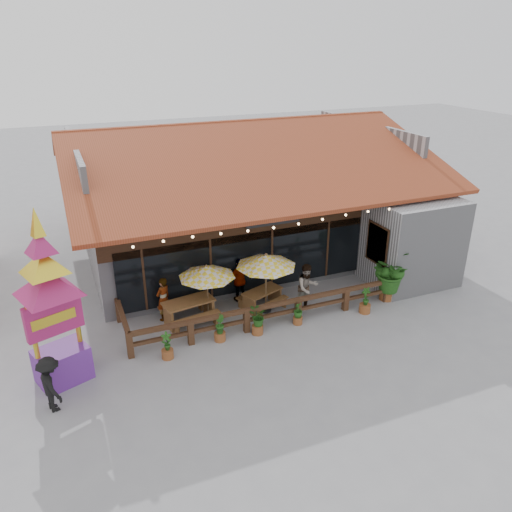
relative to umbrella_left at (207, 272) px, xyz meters
name	(u,v)px	position (x,y,z in m)	size (l,w,h in m)	color
ground	(303,311)	(3.46, -0.85, -1.90)	(100.00, 100.00, 0.00)	gray
restaurant_building	(245,205)	(3.72, 5.76, 0.30)	(15.50, 14.73, 6.09)	#9D9DA1
patio_railing	(251,312)	(1.21, -1.12, -1.29)	(10.00, 2.60, 0.92)	#482F19
umbrella_left	(207,272)	(0.00, 0.00, 0.00)	(2.53, 2.53, 2.18)	brown
umbrella_right	(266,261)	(2.15, -0.28, 0.17)	(2.54, 2.54, 2.37)	brown
picnic_table_left	(189,308)	(-0.71, 0.04, -1.32)	(2.02, 1.81, 0.87)	brown
picnic_table_right	(262,296)	(2.13, 0.00, -1.40)	(1.90, 1.78, 0.74)	brown
thai_sign_tower	(48,288)	(-5.07, -1.74, 1.19)	(2.78, 2.78, 5.85)	#61268C
tropical_plant	(389,273)	(6.91, -1.25, -0.74)	(1.84, 1.91, 2.03)	brown
diner_a	(163,299)	(-1.50, 0.57, -1.06)	(0.61, 0.40, 1.67)	#341D10
diner_b	(307,288)	(3.61, -0.77, -0.97)	(0.91, 0.71, 1.87)	#341D10
diner_c	(240,280)	(1.57, 0.88, -1.02)	(1.03, 0.43, 1.75)	#341D10
pedestrian	(51,384)	(-5.40, -3.02, -1.07)	(1.08, 0.62, 1.67)	black
planter_a	(167,347)	(-1.96, -1.84, -1.51)	(0.38, 0.38, 0.94)	brown
planter_b	(220,329)	(-0.08, -1.52, -1.47)	(0.39, 0.39, 0.96)	brown
planter_c	(257,320)	(1.26, -1.62, -1.35)	(0.74, 0.69, 0.98)	brown
planter_d	(298,314)	(2.85, -1.56, -1.49)	(0.45, 0.45, 0.85)	brown
planter_e	(365,302)	(5.53, -1.80, -1.47)	(0.42, 0.42, 1.04)	brown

